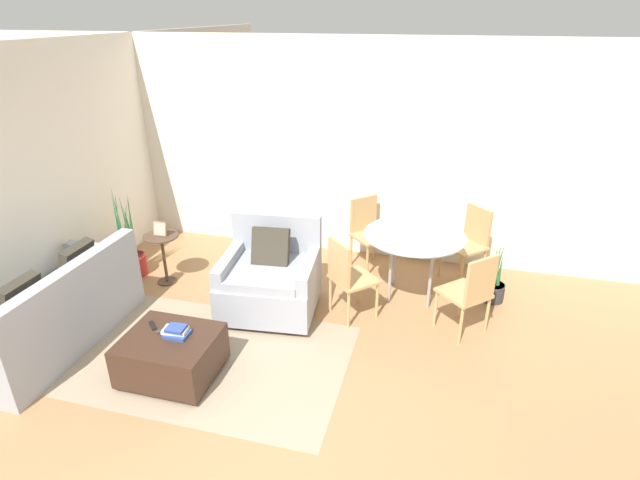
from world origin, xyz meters
TOP-DOWN VIEW (x-y plane):
  - ground_plane at (0.00, 0.00)m, footprint 20.00×20.00m
  - wall_back at (0.00, 3.54)m, footprint 12.00×0.06m
  - wall_left at (-2.81, 1.50)m, footprint 0.06×12.00m
  - area_rug at (-0.64, 0.90)m, footprint 2.51×1.70m
  - couch at (-2.24, 0.74)m, footprint 0.89×1.83m
  - armchair at (-0.40, 1.86)m, footprint 1.07×1.02m
  - ottoman at (-0.88, 0.60)m, footprint 0.80×0.69m
  - book_stack at (-0.83, 0.64)m, footprint 0.24×0.17m
  - tv_remote_primary at (-0.97, 0.69)m, footprint 0.14×0.16m
  - tv_remote_secondary at (-1.11, 0.71)m, footprint 0.14×0.14m
  - potted_plant at (-2.35, 2.17)m, footprint 0.36×0.36m
  - side_table at (-1.83, 2.10)m, footprint 0.41×0.41m
  - picture_frame at (-1.83, 2.10)m, footprint 0.17×0.07m
  - dining_table at (1.04, 2.55)m, footprint 1.12×1.12m
  - dining_chair_near_left at (0.42, 1.93)m, footprint 0.59×0.59m
  - dining_chair_near_right at (1.66, 1.93)m, footprint 0.59×0.59m
  - dining_chair_far_left at (0.42, 3.17)m, footprint 0.59×0.59m
  - dining_chair_far_right at (1.66, 3.17)m, footprint 0.59×0.59m
  - potted_plant_small at (1.95, 2.68)m, footprint 0.25×0.25m

SIDE VIEW (x-z plane):
  - ground_plane at x=0.00m, z-range 0.00..0.00m
  - area_rug at x=-0.64m, z-range 0.00..0.01m
  - potted_plant_small at x=1.95m, z-range -0.16..0.56m
  - ottoman at x=-0.88m, z-range 0.02..0.43m
  - potted_plant at x=-2.35m, z-range -0.32..0.86m
  - couch at x=-2.24m, z-range -0.14..0.75m
  - armchair at x=-0.40m, z-range -0.12..0.87m
  - tv_remote_primary at x=-0.97m, z-range 0.41..0.42m
  - tv_remote_secondary at x=-1.11m, z-range 0.41..0.42m
  - side_table at x=-1.83m, z-range 0.12..0.74m
  - book_stack at x=-0.83m, z-range 0.41..0.50m
  - dining_chair_near_left at x=0.42m, z-range 0.07..0.97m
  - dining_chair_near_right at x=1.66m, z-range 0.07..0.97m
  - dining_chair_far_left at x=0.42m, z-range 0.07..0.97m
  - dining_chair_far_right at x=1.66m, z-range 0.07..0.97m
  - dining_table at x=1.04m, z-range 0.30..1.07m
  - picture_frame at x=-1.83m, z-range 0.62..0.79m
  - wall_back at x=0.00m, z-range 0.00..2.75m
  - wall_left at x=-2.81m, z-range 0.00..2.75m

